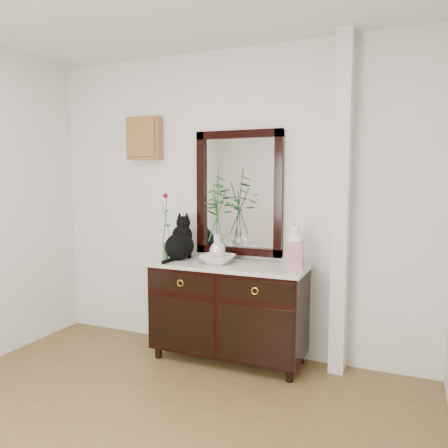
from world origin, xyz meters
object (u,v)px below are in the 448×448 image
at_px(sideboard, 228,307).
at_px(ginger_jar, 295,247).
at_px(cat, 179,237).
at_px(lotus_bowl, 217,259).

height_order(sideboard, ginger_jar, ginger_jar).
height_order(cat, ginger_jar, cat).
relative_size(sideboard, cat, 3.36).
distance_m(cat, ginger_jar, 1.05).
xyz_separation_m(lotus_bowl, ginger_jar, (0.67, 0.01, 0.15)).
bearing_deg(cat, sideboard, -2.02).
distance_m(cat, lotus_bowl, 0.42).
bearing_deg(lotus_bowl, cat, 174.78).
xyz_separation_m(sideboard, ginger_jar, (0.57, -0.01, 0.56)).
relative_size(cat, ginger_jar, 1.08).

